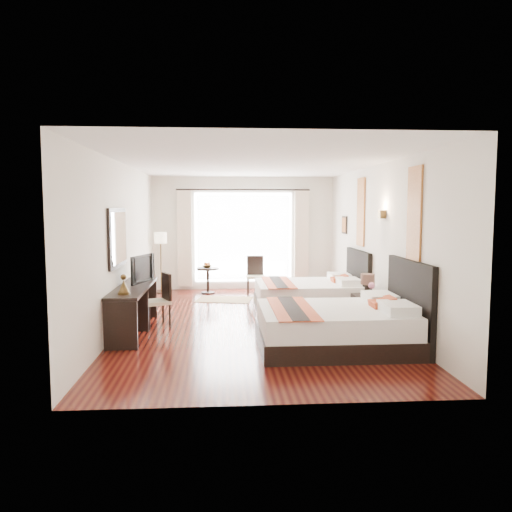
{
  "coord_description": "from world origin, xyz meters",
  "views": [
    {
      "loc": [
        -0.54,
        -8.7,
        2.02
      ],
      "look_at": [
        0.08,
        0.24,
        1.16
      ],
      "focal_mm": 35.0,
      "sensor_mm": 36.0,
      "label": 1
    }
  ],
  "objects": [
    {
      "name": "bed_near",
      "position": [
        1.18,
        -1.68,
        0.33
      ],
      "size": [
        2.25,
        1.75,
        1.27
      ],
      "color": "black",
      "rests_on": "floor"
    },
    {
      "name": "jute_rug",
      "position": [
        -0.49,
        2.25,
        0.01
      ],
      "size": [
        1.33,
        1.03,
        0.01
      ],
      "primitive_type": "cube",
      "rotation": [
        0.0,
        0.0,
        -0.2
      ],
      "color": "tan",
      "rests_on": "floor"
    },
    {
      "name": "fruit_bowl",
      "position": [
        -0.89,
        3.14,
        0.64
      ],
      "size": [
        0.26,
        0.26,
        0.06
      ],
      "primitive_type": "imported",
      "rotation": [
        0.0,
        0.0,
        -0.13
      ],
      "color": "#472F19",
      "rests_on": "side_table"
    },
    {
      "name": "bronze_figurine",
      "position": [
        -1.99,
        -1.3,
        0.89
      ],
      "size": [
        0.18,
        0.18,
        0.26
      ],
      "primitive_type": null,
      "rotation": [
        0.0,
        0.0,
        -0.0
      ],
      "color": "#433218",
      "rests_on": "console_desk"
    },
    {
      "name": "art_panel_near",
      "position": [
        2.23,
        -1.68,
        1.95
      ],
      "size": [
        0.03,
        0.5,
        1.35
      ],
      "primitive_type": "cube",
      "color": "maroon",
      "rests_on": "wall_headboard"
    },
    {
      "name": "ceiling",
      "position": [
        0.0,
        0.0,
        2.79
      ],
      "size": [
        4.5,
        7.5,
        0.02
      ],
      "primitive_type": "cube",
      "color": "white",
      "rests_on": "wall_headboard"
    },
    {
      "name": "wall_headboard",
      "position": [
        2.25,
        0.0,
        1.4
      ],
      "size": [
        0.01,
        7.5,
        2.8
      ],
      "primitive_type": "cube",
      "color": "silver",
      "rests_on": "floor"
    },
    {
      "name": "television",
      "position": [
        -1.97,
        -0.09,
        0.99
      ],
      "size": [
        0.35,
        0.82,
        0.48
      ],
      "primitive_type": "imported",
      "rotation": [
        0.0,
        0.0,
        1.27
      ],
      "color": "black",
      "rests_on": "console_desk"
    },
    {
      "name": "desk_chair",
      "position": [
        -1.65,
        -0.18,
        0.28
      ],
      "size": [
        0.56,
        0.56,
        0.91
      ],
      "rotation": [
        0.0,
        0.0,
        3.57
      ],
      "color": "beige",
      "rests_on": "floor"
    },
    {
      "name": "table_lamp",
      "position": [
        2.0,
        -0.24,
        0.76
      ],
      "size": [
        0.24,
        0.24,
        0.38
      ],
      "color": "black",
      "rests_on": "nightstand"
    },
    {
      "name": "wall_window",
      "position": [
        0.0,
        3.75,
        1.4
      ],
      "size": [
        4.5,
        0.01,
        2.8
      ],
      "primitive_type": "cube",
      "color": "silver",
      "rests_on": "floor"
    },
    {
      "name": "art_panel_far",
      "position": [
        2.23,
        1.09,
        1.95
      ],
      "size": [
        0.03,
        0.5,
        1.35
      ],
      "primitive_type": "cube",
      "color": "maroon",
      "rests_on": "wall_headboard"
    },
    {
      "name": "floor",
      "position": [
        0.0,
        0.0,
        -0.01
      ],
      "size": [
        4.5,
        7.5,
        0.01
      ],
      "primitive_type": "cube",
      "color": "#360A09",
      "rests_on": "ground"
    },
    {
      "name": "wall_sconce",
      "position": [
        2.19,
        -0.34,
        1.92
      ],
      "size": [
        0.1,
        0.14,
        0.14
      ],
      "primitive_type": "cube",
      "color": "#433218",
      "rests_on": "wall_headboard"
    },
    {
      "name": "floor_lamp",
      "position": [
        -1.99,
        3.23,
        1.22
      ],
      "size": [
        0.29,
        0.29,
        1.45
      ],
      "color": "black",
      "rests_on": "floor"
    },
    {
      "name": "mirror_glass",
      "position": [
        -2.19,
        -0.53,
        1.55
      ],
      "size": [
        0.01,
        1.12,
        0.82
      ],
      "primitive_type": "cube",
      "color": "white",
      "rests_on": "mirror_frame"
    },
    {
      "name": "drape_left",
      "position": [
        -1.45,
        3.63,
        1.28
      ],
      "size": [
        0.35,
        0.14,
        2.35
      ],
      "primitive_type": "cube",
      "color": "beige",
      "rests_on": "floor"
    },
    {
      "name": "side_table",
      "position": [
        -0.87,
        3.12,
        0.31
      ],
      "size": [
        0.53,
        0.53,
        0.61
      ],
      "primitive_type": "cylinder",
      "color": "black",
      "rests_on": "floor"
    },
    {
      "name": "window_glass",
      "position": [
        0.0,
        3.73,
        1.3
      ],
      "size": [
        2.4,
        0.02,
        2.2
      ],
      "primitive_type": "cube",
      "color": "white",
      "rests_on": "wall_window"
    },
    {
      "name": "drape_right",
      "position": [
        1.45,
        3.63,
        1.28
      ],
      "size": [
        0.35,
        0.14,
        2.35
      ],
      "primitive_type": "cube",
      "color": "beige",
      "rests_on": "floor"
    },
    {
      "name": "mirror_frame",
      "position": [
        -2.22,
        -0.53,
        1.55
      ],
      "size": [
        0.04,
        1.25,
        0.95
      ],
      "primitive_type": "cube",
      "color": "black",
      "rests_on": "wall_desk"
    },
    {
      "name": "console_desk",
      "position": [
        -1.99,
        -0.53,
        0.38
      ],
      "size": [
        0.5,
        2.2,
        0.76
      ],
      "primitive_type": "cube",
      "color": "black",
      "rests_on": "floor"
    },
    {
      "name": "vase",
      "position": [
        2.0,
        -0.48,
        0.57
      ],
      "size": [
        0.15,
        0.15,
        0.14
      ],
      "primitive_type": "imported",
      "rotation": [
        0.0,
        0.0,
        0.17
      ],
      "color": "black",
      "rests_on": "nightstand"
    },
    {
      "name": "wall_entry",
      "position": [
        0.0,
        -3.75,
        1.4
      ],
      "size": [
        4.5,
        0.01,
        2.8
      ],
      "primitive_type": "cube",
      "color": "silver",
      "rests_on": "floor"
    },
    {
      "name": "window_chair",
      "position": [
        0.25,
        2.9,
        0.27
      ],
      "size": [
        0.42,
        0.42,
        0.9
      ],
      "rotation": [
        0.0,
        0.0,
        -1.58
      ],
      "color": "beige",
      "rests_on": "floor"
    },
    {
      "name": "wall_desk",
      "position": [
        -2.25,
        0.0,
        1.4
      ],
      "size": [
        0.01,
        7.5,
        2.8
      ],
      "primitive_type": "cube",
      "color": "silver",
      "rests_on": "floor"
    },
    {
      "name": "sheer_curtain",
      "position": [
        0.0,
        3.67,
        1.3
      ],
      "size": [
        2.3,
        0.02,
        2.1
      ],
      "primitive_type": "cube",
      "color": "white",
      "rests_on": "wall_window"
    },
    {
      "name": "nightstand",
      "position": [
        1.96,
        -0.34,
        0.26
      ],
      "size": [
        0.44,
        0.54,
        0.52
      ],
      "primitive_type": "cube",
      "color": "black",
      "rests_on": "floor"
    },
    {
      "name": "bed_far",
      "position": [
        1.25,
        1.09,
        0.31
      ],
      "size": [
        2.11,
        1.64,
        1.19
      ],
      "color": "black",
      "rests_on": "floor"
    }
  ]
}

